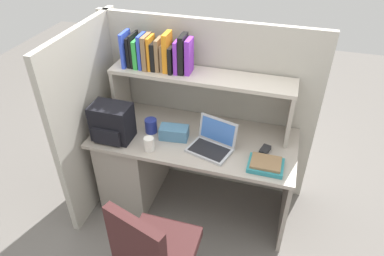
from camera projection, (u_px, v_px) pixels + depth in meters
ground_plane at (194, 201)px, 3.20m from camera, size 8.00×8.00×0.00m
desk at (151, 159)px, 3.06m from camera, size 1.60×0.70×0.73m
cubicle_partition_rear at (206, 108)px, 3.05m from camera, size 1.84×0.05×1.55m
cubicle_partition_left at (93, 119)px, 2.91m from camera, size 0.05×1.06×1.55m
overhead_hutch at (201, 86)px, 2.73m from camera, size 1.44×0.28×0.45m
reference_books_on_shelf at (158, 53)px, 2.68m from camera, size 0.54×0.18×0.30m
laptop at (213, 143)px, 2.63m from camera, size 0.37×0.33×0.22m
backpack at (112, 123)px, 2.69m from camera, size 0.30×0.23×0.29m
computer_mouse at (265, 150)px, 2.62m from camera, size 0.09×0.12×0.03m
paper_cup at (149, 144)px, 2.62m from camera, size 0.08×0.08×0.11m
tissue_box at (174, 133)px, 2.74m from camera, size 0.23×0.14×0.10m
snack_canister at (151, 126)px, 2.80m from camera, size 0.10×0.10×0.11m
desk_book_stack at (266, 165)px, 2.47m from camera, size 0.25×0.19×0.05m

